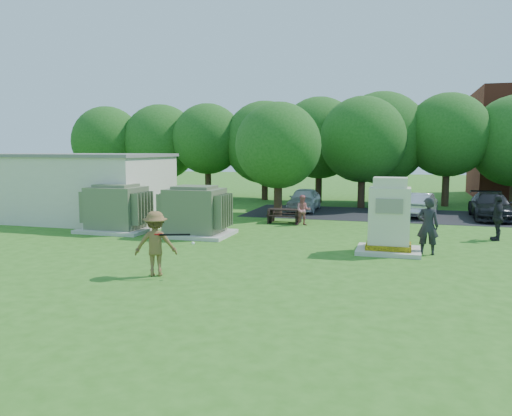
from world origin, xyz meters
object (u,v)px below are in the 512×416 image
(generator_cabinet, at_px, (389,220))
(car_dark, at_px, (491,206))
(batter, at_px, (156,244))
(person_by_generator, at_px, (428,226))
(picnic_table, at_px, (285,214))
(car_white, at_px, (304,199))
(person_at_picnic, at_px, (303,210))
(transformer_right, at_px, (195,212))
(car_silver_a, at_px, (420,204))
(transformer_left, at_px, (117,209))
(person_walking_right, at_px, (497,218))

(generator_cabinet, relative_size, car_dark, 0.57)
(batter, bearing_deg, person_by_generator, -167.36)
(picnic_table, height_order, batter, batter)
(person_by_generator, relative_size, car_white, 0.50)
(picnic_table, distance_m, person_by_generator, 8.59)
(person_by_generator, height_order, person_at_picnic, person_by_generator)
(transformer_right, xyz_separation_m, car_dark, (12.62, 8.92, -0.30))
(person_by_generator, xyz_separation_m, car_dark, (3.50, 10.17, -0.32))
(batter, xyz_separation_m, car_white, (1.12, 16.05, -0.26))
(transformer_right, distance_m, car_silver_a, 12.80)
(transformer_right, xyz_separation_m, car_white, (2.73, 9.58, -0.30))
(generator_cabinet, relative_size, person_at_picnic, 1.82)
(generator_cabinet, relative_size, picnic_table, 1.65)
(person_at_picnic, bearing_deg, car_white, 87.30)
(transformer_left, bearing_deg, person_at_picnic, 28.13)
(transformer_right, height_order, picnic_table, transformer_right)
(batter, relative_size, person_walking_right, 1.03)
(person_at_picnic, bearing_deg, picnic_table, 140.14)
(generator_cabinet, xyz_separation_m, person_at_picnic, (-4.07, 5.32, -0.43))
(transformer_right, bearing_deg, car_silver_a, 44.43)
(person_walking_right, relative_size, car_white, 0.46)
(transformer_right, bearing_deg, person_at_picnic, 46.62)
(person_at_picnic, bearing_deg, transformer_right, -146.69)
(transformer_right, distance_m, generator_cabinet, 7.96)
(car_silver_a, bearing_deg, car_white, 5.98)
(picnic_table, bearing_deg, person_at_picnic, -26.55)
(person_at_picnic, xyz_separation_m, car_dark, (8.84, 4.92, -0.05))
(person_at_picnic, xyz_separation_m, person_walking_right, (8.09, -1.64, 0.18))
(car_white, bearing_deg, transformer_left, -125.16)
(picnic_table, distance_m, car_white, 5.09)
(person_at_picnic, xyz_separation_m, car_white, (-1.05, 5.58, -0.05))
(picnic_table, bearing_deg, car_white, 90.41)
(transformer_left, height_order, transformer_right, same)
(person_at_picnic, relative_size, person_walking_right, 0.80)
(person_at_picnic, bearing_deg, person_by_generator, -57.81)
(generator_cabinet, bearing_deg, car_dark, 65.04)
(transformer_right, distance_m, person_at_picnic, 5.51)
(car_white, height_order, car_silver_a, car_white)
(batter, bearing_deg, generator_cabinet, -162.60)
(transformer_left, relative_size, transformer_right, 1.00)
(transformer_right, relative_size, car_dark, 0.65)
(person_by_generator, bearing_deg, person_at_picnic, -44.02)
(generator_cabinet, height_order, car_dark, generator_cabinet)
(generator_cabinet, bearing_deg, car_silver_a, 82.86)
(person_at_picnic, bearing_deg, car_dark, 15.80)
(person_walking_right, bearing_deg, person_at_picnic, -101.78)
(generator_cabinet, bearing_deg, transformer_right, 170.46)
(car_white, distance_m, car_dark, 9.91)
(person_at_picnic, xyz_separation_m, car_silver_a, (5.36, 4.96, -0.08))
(transformer_right, bearing_deg, person_by_generator, -7.84)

